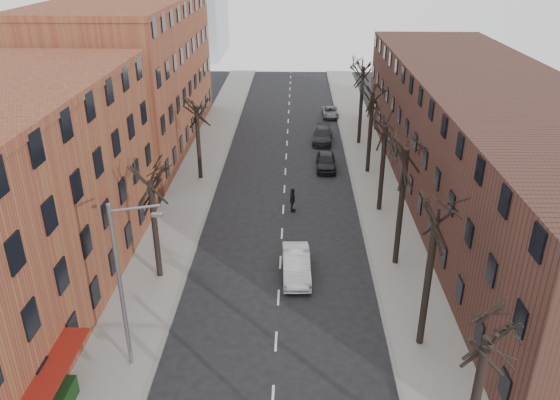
{
  "coord_description": "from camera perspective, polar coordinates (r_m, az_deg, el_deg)",
  "views": [
    {
      "loc": [
        0.9,
        -11.11,
        19.23
      ],
      "look_at": [
        -0.06,
        21.25,
        4.0
      ],
      "focal_mm": 35.0,
      "sensor_mm": 36.0,
      "label": 1
    }
  ],
  "objects": [
    {
      "name": "parked_car_near",
      "position": [
        51.47,
        4.83,
        4.08
      ],
      "size": [
        1.87,
        4.52,
        1.53
      ],
      "primitive_type": "imported",
      "rotation": [
        0.0,
        0.0,
        -0.02
      ],
      "color": "black",
      "rests_on": "ground"
    },
    {
      "name": "silver_sedan",
      "position": [
        34.82,
        1.71,
        -6.78
      ],
      "size": [
        1.91,
        4.94,
        1.6
      ],
      "primitive_type": "imported",
      "rotation": [
        0.0,
        0.0,
        0.04
      ],
      "color": "silver",
      "rests_on": "ground"
    },
    {
      "name": "streetlight",
      "position": [
        26.65,
        -16.06,
        -8.16
      ],
      "size": [
        2.45,
        0.22,
        9.03
      ],
      "color": "slate",
      "rests_on": "ground"
    },
    {
      "name": "tree_left_b",
      "position": [
        49.77,
        -8.27,
        2.19
      ],
      "size": [
        5.2,
        5.2,
        9.5
      ],
      "primitive_type": null,
      "color": "black",
      "rests_on": "ground"
    },
    {
      "name": "pedestrian_crossing",
      "position": [
        42.84,
        1.31,
        -0.01
      ],
      "size": [
        0.65,
        1.22,
        1.98
      ],
      "primitive_type": "imported",
      "rotation": [
        0.0,
        0.0,
        1.42
      ],
      "color": "black",
      "rests_on": "ground"
    },
    {
      "name": "sidewalk_right",
      "position": [
        50.43,
        9.68,
        2.49
      ],
      "size": [
        4.0,
        90.0,
        0.15
      ],
      "primitive_type": "cube",
      "color": "gray",
      "rests_on": "ground"
    },
    {
      "name": "tree_right_c",
      "position": [
        37.18,
        11.91,
        -6.56
      ],
      "size": [
        5.2,
        5.2,
        11.6
      ],
      "primitive_type": null,
      "color": "black",
      "rests_on": "ground"
    },
    {
      "name": "building_left_far",
      "position": [
        58.92,
        -15.36,
        12.34
      ],
      "size": [
        12.0,
        28.0,
        14.0
      ],
      "primitive_type": "cube",
      "color": "brown",
      "rests_on": "ground"
    },
    {
      "name": "tree_left_a",
      "position": [
        35.91,
        -12.39,
        -7.86
      ],
      "size": [
        5.2,
        5.2,
        9.5
      ],
      "primitive_type": null,
      "color": "black",
      "rests_on": "ground"
    },
    {
      "name": "parked_car_far",
      "position": [
        67.87,
        5.28,
        9.13
      ],
      "size": [
        1.94,
        4.15,
        1.15
      ],
      "primitive_type": "imported",
      "rotation": [
        0.0,
        0.0,
        0.01
      ],
      "color": "slate",
      "rests_on": "ground"
    },
    {
      "name": "sidewalk_left",
      "position": [
        50.71,
        -8.54,
        2.71
      ],
      "size": [
        4.0,
        90.0,
        0.15
      ],
      "primitive_type": "cube",
      "color": "gray",
      "rests_on": "ground"
    },
    {
      "name": "tree_right_d",
      "position": [
        44.09,
        10.27,
        -1.1
      ],
      "size": [
        5.2,
        5.2,
        10.0
      ],
      "primitive_type": null,
      "color": "black",
      "rests_on": "ground"
    },
    {
      "name": "building_right",
      "position": [
        46.04,
        20.86,
        5.51
      ],
      "size": [
        12.0,
        50.0,
        10.0
      ],
      "primitive_type": "cube",
      "color": "#472721",
      "rests_on": "ground"
    },
    {
      "name": "tree_right_b",
      "position": [
        30.8,
        14.33,
        -14.39
      ],
      "size": [
        5.2,
        5.2,
        10.8
      ],
      "primitive_type": null,
      "color": "black",
      "rests_on": "ground"
    },
    {
      "name": "tree_right_e",
      "position": [
        51.32,
        9.09,
        2.86
      ],
      "size": [
        5.2,
        5.2,
        10.8
      ],
      "primitive_type": null,
      "color": "black",
      "rests_on": "ground"
    },
    {
      "name": "parked_car_mid",
      "position": [
        58.7,
        4.48,
        6.74
      ],
      "size": [
        2.45,
        5.13,
        1.44
      ],
      "primitive_type": "imported",
      "rotation": [
        0.0,
        0.0,
        -0.09
      ],
      "color": "black",
      "rests_on": "ground"
    },
    {
      "name": "tree_right_f",
      "position": [
        58.75,
        8.2,
        5.82
      ],
      "size": [
        5.2,
        5.2,
        11.6
      ],
      "primitive_type": null,
      "color": "black",
      "rests_on": "ground"
    }
  ]
}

